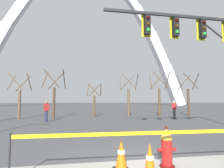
{
  "coord_description": "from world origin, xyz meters",
  "views": [
    {
      "loc": [
        -1.68,
        -5.0,
        1.63
      ],
      "look_at": [
        0.15,
        5.0,
        2.5
      ],
      "focal_mm": 30.67,
      "sensor_mm": 36.0,
      "label": 1
    }
  ],
  "objects": [
    {
      "name": "tree_center_right",
      "position": [
        3.6,
        14.28,
        1.95
      ],
      "size": [
        2.02,
        2.03,
        4.39
      ],
      "color": "brown",
      "rests_on": "ground"
    },
    {
      "name": "pedestrian_standing_center",
      "position": [
        -3.94,
        10.24,
        0.82
      ],
      "size": [
        0.39,
        0.35,
        1.59
      ],
      "color": "#232847",
      "rests_on": "ground"
    },
    {
      "name": "traffic_cone_curb_edge",
      "position": [
        -0.63,
        -0.47,
        0.36
      ],
      "size": [
        0.36,
        0.36,
        0.73
      ],
      "color": "black",
      "rests_on": "ground"
    },
    {
      "name": "caution_tape_barrier",
      "position": [
        0.41,
        -0.87,
        0.7
      ],
      "size": [
        6.8,
        0.17,
        0.98
      ],
      "color": "#232326",
      "rests_on": "ground"
    },
    {
      "name": "tree_far_right",
      "position": [
        10.07,
        13.74,
        2.0
      ],
      "size": [
        2.07,
        2.08,
        4.5
      ],
      "color": "#473323",
      "rests_on": "ground"
    },
    {
      "name": "tree_center_left",
      "position": [
        0.06,
        14.55,
        1.48
      ],
      "size": [
        1.55,
        1.56,
        3.33
      ],
      "color": "brown",
      "rests_on": "ground"
    },
    {
      "name": "ground_plane",
      "position": [
        0.0,
        0.0,
        0.0
      ],
      "size": [
        240.0,
        240.0,
        0.0
      ],
      "primitive_type": "plane",
      "color": "#474749"
    },
    {
      "name": "traffic_cone_by_hydrant",
      "position": [
        -0.13,
        -1.02,
        0.36
      ],
      "size": [
        0.36,
        0.36,
        0.73
      ],
      "color": "black",
      "rests_on": "ground"
    },
    {
      "name": "pedestrian_walking_left",
      "position": [
        6.75,
        10.66,
        0.82
      ],
      "size": [
        0.38,
        0.38,
        1.59
      ],
      "color": "#38383D",
      "rests_on": "ground"
    },
    {
      "name": "tree_left_mid",
      "position": [
        -3.73,
        13.08,
        1.96
      ],
      "size": [
        2.02,
        2.04,
        4.4
      ],
      "color": "#473323",
      "rests_on": "ground"
    },
    {
      "name": "tree_far_left",
      "position": [
        -6.67,
        13.13,
        1.78
      ],
      "size": [
        1.85,
        1.86,
        4.0
      ],
      "color": "brown",
      "rests_on": "ground"
    },
    {
      "name": "traffic_signal_gantry",
      "position": [
        4.63,
        3.0,
        4.4
      ],
      "size": [
        7.82,
        0.44,
        6.0
      ],
      "color": "#232326",
      "rests_on": "ground"
    },
    {
      "name": "tree_right_mid",
      "position": [
        6.97,
        14.18,
        2.03
      ],
      "size": [
        2.09,
        2.11,
        4.56
      ],
      "color": "brown",
      "rests_on": "ground"
    },
    {
      "name": "monument_arch",
      "position": [
        -0.0,
        49.13,
        19.18
      ],
      "size": [
        61.34,
        2.89,
        43.1
      ],
      "color": "silver",
      "rests_on": "ground"
    },
    {
      "name": "fire_hydrant",
      "position": [
        0.51,
        -0.5,
        0.47
      ],
      "size": [
        0.46,
        0.48,
        0.99
      ],
      "color": "#5E0F0D",
      "rests_on": "ground"
    }
  ]
}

